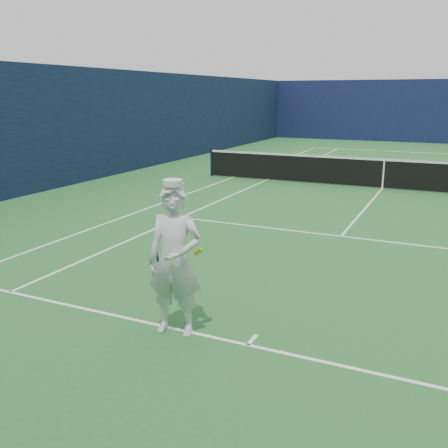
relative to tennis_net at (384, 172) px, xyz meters
name	(u,v)px	position (x,y,z in m)	size (l,w,h in m)	color
ground	(382,189)	(0.00, 0.00, -0.55)	(80.00, 80.00, 0.00)	#25622A
court_markings	(382,189)	(0.00, 0.00, -0.55)	(11.03, 23.83, 0.01)	white
windscreen_fence	(387,128)	(0.00, 0.00, 1.45)	(20.12, 36.12, 4.00)	#10163D
tennis_net	(384,172)	(0.00, 0.00, 0.00)	(12.88, 0.09, 1.07)	#141E4C
tennis_player	(175,260)	(-1.01, -11.93, 0.45)	(0.86, 0.60, 2.06)	white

